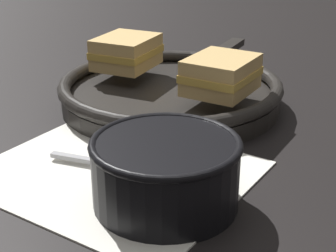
% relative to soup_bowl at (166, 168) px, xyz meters
% --- Properties ---
extents(ground_plane, '(4.00, 4.00, 0.00)m').
position_rel_soup_bowl_xyz_m(ground_plane, '(-0.05, 0.03, -0.04)').
color(ground_plane, black).
extents(napkin, '(0.29, 0.25, 0.00)m').
position_rel_soup_bowl_xyz_m(napkin, '(-0.08, 0.02, -0.04)').
color(napkin, white).
rests_on(napkin, ground_plane).
extents(soup_bowl, '(0.14, 0.14, 0.07)m').
position_rel_soup_bowl_xyz_m(soup_bowl, '(0.00, 0.00, 0.00)').
color(soup_bowl, black).
rests_on(soup_bowl, ground_plane).
extents(spoon, '(0.16, 0.06, 0.01)m').
position_rel_soup_bowl_xyz_m(spoon, '(-0.05, 0.03, -0.03)').
color(spoon, '#B7B7BC').
rests_on(spoon, napkin).
extents(skillet, '(0.32, 0.45, 0.04)m').
position_rel_soup_bowl_xyz_m(skillet, '(-0.15, 0.22, -0.02)').
color(skillet, black).
rests_on(skillet, ground_plane).
extents(sandwich_near_left, '(0.10, 0.11, 0.05)m').
position_rel_soup_bowl_xyz_m(sandwich_near_left, '(-0.24, 0.22, 0.03)').
color(sandwich_near_left, '#DBB26B').
rests_on(sandwich_near_left, skillet).
extents(sandwich_near_right, '(0.09, 0.10, 0.05)m').
position_rel_soup_bowl_xyz_m(sandwich_near_right, '(-0.07, 0.21, 0.03)').
color(sandwich_near_right, '#DBB26B').
rests_on(sandwich_near_right, skillet).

